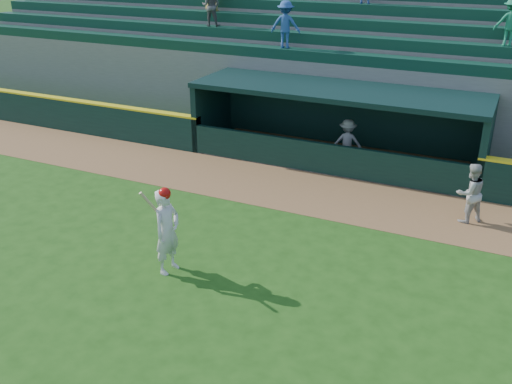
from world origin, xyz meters
TOP-DOWN VIEW (x-y plane):
  - ground at (0.00, 0.00)m, footprint 120.00×120.00m
  - warning_track at (0.00, 4.90)m, footprint 40.00×3.00m
  - field_wall_left at (-12.25, 6.55)m, footprint 15.50×0.30m
  - wall_stripe_left at (-12.25, 6.55)m, footprint 15.50×0.32m
  - dugout_player_front at (4.53, 4.91)m, footprint 0.99×0.97m
  - dugout_player_inside at (0.43, 7.63)m, footprint 1.09×0.80m
  - dugout at (0.00, 8.00)m, footprint 9.40×2.80m
  - stands at (-0.02, 12.57)m, footprint 34.50×6.31m
  - batter_at_plate at (-1.16, -0.47)m, footprint 0.61×0.82m

SIDE VIEW (x-z plane):
  - ground at x=0.00m, z-range 0.00..0.00m
  - warning_track at x=0.00m, z-range 0.00..0.01m
  - field_wall_left at x=-12.25m, z-range 0.00..1.20m
  - dugout_player_inside at x=0.43m, z-range 0.00..1.51m
  - dugout_player_front at x=4.53m, z-range 0.00..1.60m
  - batter_at_plate at x=-1.16m, z-range -0.01..2.01m
  - wall_stripe_left at x=-12.25m, z-range 1.20..1.26m
  - dugout at x=0.00m, z-range 0.13..2.59m
  - stands at x=-0.02m, z-range -1.18..5.99m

